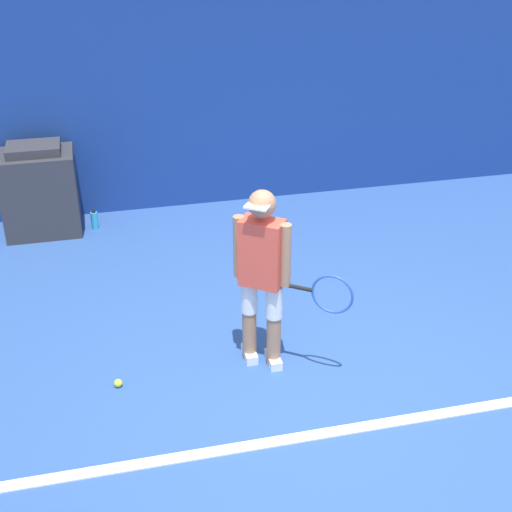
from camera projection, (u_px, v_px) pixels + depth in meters
name	position (u px, v px, depth m)	size (l,w,h in m)	color
ground_plane	(314.00, 401.00, 5.63)	(24.00, 24.00, 0.00)	#2D5193
back_wall	(216.00, 85.00, 8.43)	(24.00, 0.10, 2.95)	navy
court_baseline	(329.00, 433.00, 5.31)	(21.60, 0.10, 0.01)	white
tennis_player	(264.00, 272.00, 5.69)	(0.83, 0.63, 1.58)	#A37556
tennis_ball	(118.00, 383.00, 5.78)	(0.07, 0.07, 0.07)	#D1E533
covered_chair	(40.00, 191.00, 8.10)	(0.83, 0.62, 1.06)	#333338
water_bottle	(95.00, 220.00, 8.34)	(0.08, 0.08, 0.23)	#33ADD6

